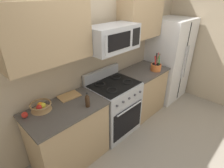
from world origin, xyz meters
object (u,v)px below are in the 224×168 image
Objects in this scene: range_oven at (114,107)px; microwave at (113,38)px; utensil_crock at (156,67)px; bottle_soy at (87,100)px; fruit_basket at (41,106)px; apple_loose at (25,115)px; cutting_board at (69,96)px; refrigerator at (168,60)px.

range_oven is 1.38× the size of microwave.
microwave is 2.34× the size of utensil_crock.
bottle_soy is (-1.63, -0.01, 0.02)m from utensil_crock.
fruit_basket is 0.58m from bottle_soy.
microwave is 10.86× the size of apple_loose.
microwave reaches higher than bottle_soy.
range_oven is at bearing 169.96° from utensil_crock.
utensil_crock is at bearing -9.46° from fruit_basket.
range_oven is at bearing -15.86° from cutting_board.
cutting_board is (-0.70, 0.17, -0.73)m from microwave.
bottle_soy reaches higher than cutting_board.
range_oven is 0.62× the size of refrigerator.
cutting_board is (-2.42, 0.22, 0.04)m from refrigerator.
utensil_crock is (-0.76, -0.15, 0.11)m from refrigerator.
utensil_crock is at bearing -8.48° from apple_loose.
fruit_basket reaches higher than cutting_board.
refrigerator is 2.40m from bottle_soy.
microwave reaches higher than apple_loose.
fruit_basket is at bearing 172.41° from microwave.
apple_loose is (-1.34, 0.15, -0.70)m from microwave.
utensil_crock reaches higher than cutting_board.
refrigerator is 2.85m from fruit_basket.
utensil_crock is 1.28× the size of fruit_basket.
cutting_board is 1.45× the size of bottle_soy.
refrigerator is 3.06m from apple_loose.
refrigerator is 5.20× the size of utensil_crock.
cutting_board is (0.43, 0.02, -0.04)m from fruit_basket.
bottle_soy is at bearing -176.09° from refrigerator.
cutting_board is at bearing 174.87° from refrigerator.
fruit_basket is 1.30× the size of bottle_soy.
microwave is 1.03m from cutting_board.
refrigerator is 6.66× the size of fruit_basket.
bottle_soy reaches higher than range_oven.
utensil_crock is at bearing -10.04° from range_oven.
range_oven is at bearing -89.99° from microwave.
utensil_crock is at bearing -11.64° from microwave.
bottle_soy is at bearing -28.11° from apple_loose.
apple_loose is at bearing 171.52° from utensil_crock.
utensil_crock reaches higher than bottle_soy.
refrigerator reaches higher than utensil_crock.
apple_loose is 0.36× the size of bottle_soy.
range_oven is 15.01× the size of apple_loose.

